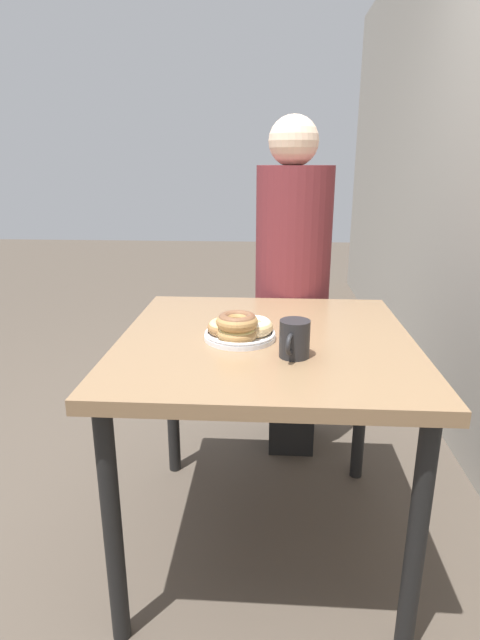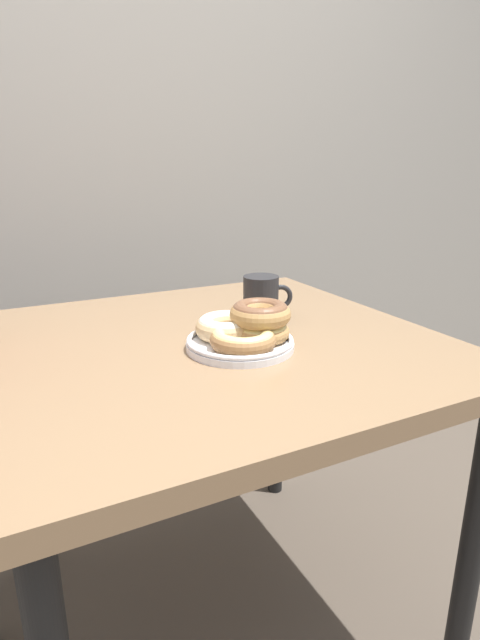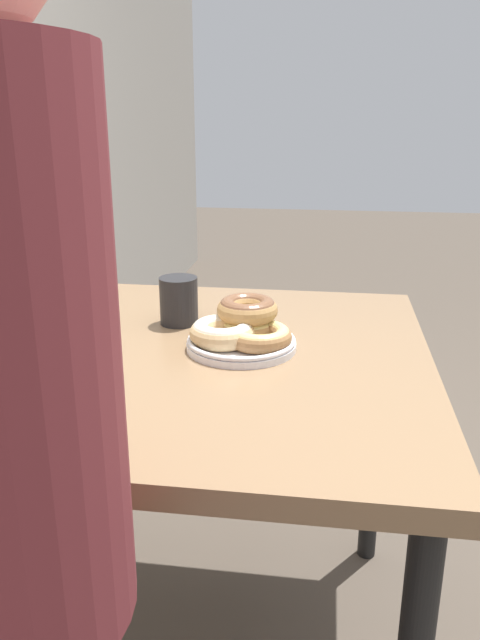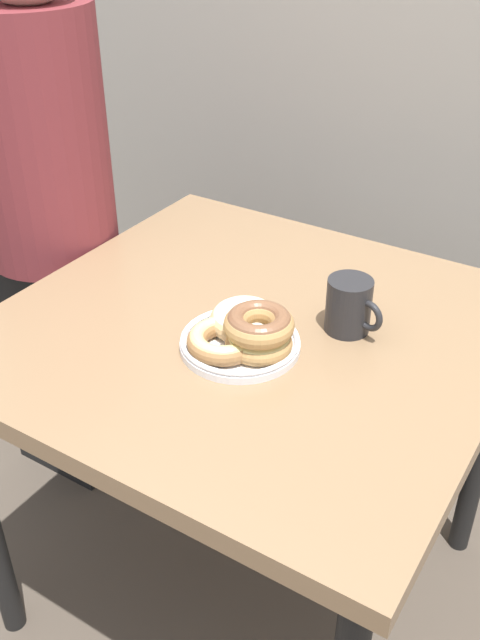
{
  "view_description": "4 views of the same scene",
  "coord_description": "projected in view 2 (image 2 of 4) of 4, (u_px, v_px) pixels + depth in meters",
  "views": [
    {
      "loc": [
        1.45,
        0.25,
        1.27
      ],
      "look_at": [
        0.02,
        0.16,
        0.82
      ],
      "focal_mm": 28.0,
      "sensor_mm": 36.0,
      "label": 1
    },
    {
      "loc": [
        -0.4,
        -0.68,
        1.11
      ],
      "look_at": [
        0.02,
        0.16,
        0.82
      ],
      "focal_mm": 28.0,
      "sensor_mm": 36.0,
      "label": 2
    },
    {
      "loc": [
        -1.12,
        -0.0,
        1.21
      ],
      "look_at": [
        0.02,
        0.16,
        0.82
      ],
      "focal_mm": 35.0,
      "sensor_mm": 36.0,
      "label": 3
    },
    {
      "loc": [
        0.58,
        -0.73,
        1.5
      ],
      "look_at": [
        0.02,
        0.16,
        0.82
      ],
      "focal_mm": 40.0,
      "sensor_mm": 36.0,
      "label": 4
    }
  ],
  "objects": [
    {
      "name": "wall_back",
      "position": [
        102.0,
        106.0,
        1.65
      ],
      "size": [
        8.0,
        0.05,
        2.6
      ],
      "color": "#9E998E",
      "rests_on": "ground_plane"
    },
    {
      "name": "dining_table",
      "position": [
        214.0,
        376.0,
        1.09
      ],
      "size": [
        0.92,
        0.9,
        0.76
      ],
      "color": "#846647",
      "rests_on": "ground_plane"
    },
    {
      "name": "donut_plate",
      "position": [
        245.0,
        330.0,
        1.0
      ],
      "size": [
        0.24,
        0.23,
        0.09
      ],
      "color": "white",
      "rests_on": "dining_table"
    },
    {
      "name": "coffee_mug",
      "position": [
        262.0,
        297.0,
        1.18
      ],
      "size": [
        0.12,
        0.08,
        0.1
      ],
      "color": "#232326",
      "rests_on": "dining_table"
    }
  ]
}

